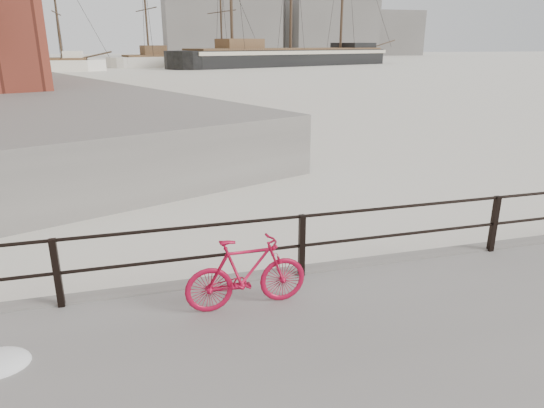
{
  "coord_description": "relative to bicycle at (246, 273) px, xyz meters",
  "views": [
    {
      "loc": [
        -5.79,
        -6.64,
        3.81
      ],
      "look_at": [
        -3.51,
        1.5,
        1.0
      ],
      "focal_mm": 32.0,
      "sensor_mm": 36.0,
      "label": 1
    }
  ],
  "objects": [
    {
      "name": "schooner_left",
      "position": [
        -16.03,
        71.8,
        -0.86
      ],
      "size": [
        23.82,
        11.23,
        18.0
      ],
      "primitive_type": null,
      "rotation": [
        0.0,
        0.0,
        0.02
      ],
      "color": "white",
      "rests_on": "ground"
    },
    {
      "name": "industrial_west",
      "position": [
        24.53,
        140.84,
        8.14
      ],
      "size": [
        32.0,
        18.0,
        18.0
      ],
      "primitive_type": "cube",
      "color": "gray",
      "rests_on": "ground"
    },
    {
      "name": "industrial_mid",
      "position": [
        59.53,
        145.84,
        11.14
      ],
      "size": [
        26.0,
        20.0,
        24.0
      ],
      "primitive_type": "cube",
      "color": "gray",
      "rests_on": "ground"
    },
    {
      "name": "schooner_mid",
      "position": [
        8.24,
        83.24,
        -0.86
      ],
      "size": [
        31.39,
        18.8,
        21.05
      ],
      "primitive_type": null,
      "rotation": [
        0.0,
        0.0,
        0.23
      ],
      "color": "beige",
      "rests_on": "ground"
    },
    {
      "name": "guardrail",
      "position": [
        4.53,
        0.69,
        -0.01
      ],
      "size": [
        28.0,
        0.1,
        1.0
      ],
      "primitive_type": null,
      "color": "black",
      "rests_on": "promenade"
    },
    {
      "name": "bicycle",
      "position": [
        0.0,
        0.0,
        0.0
      ],
      "size": [
        1.69,
        0.3,
        1.01
      ],
      "primitive_type": "imported",
      "rotation": [
        0.0,
        0.0,
        0.03
      ],
      "color": "#AA0B2D",
      "rests_on": "promenade"
    },
    {
      "name": "barque_black",
      "position": [
        26.27,
        80.3,
        -0.86
      ],
      "size": [
        56.05,
        34.87,
        30.64
      ],
      "primitive_type": null,
      "rotation": [
        0.0,
        0.0,
        0.35
      ],
      "color": "black",
      "rests_on": "ground"
    },
    {
      "name": "ground",
      "position": [
        4.53,
        0.84,
        -0.86
      ],
      "size": [
        400.0,
        400.0,
        0.0
      ],
      "primitive_type": "plane",
      "color": "white",
      "rests_on": "ground"
    },
    {
      "name": "industrial_east",
      "position": [
        82.53,
        150.84,
        6.14
      ],
      "size": [
        20.0,
        16.0,
        14.0
      ],
      "primitive_type": "cube",
      "color": "gray",
      "rests_on": "ground"
    }
  ]
}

